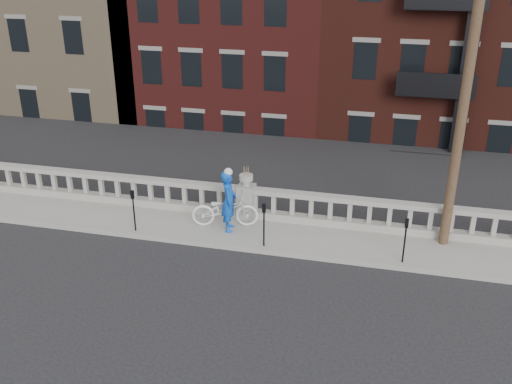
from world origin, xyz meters
TOP-DOWN VIEW (x-y plane):
  - ground at (0.00, 0.00)m, footprint 120.00×120.00m
  - sidewalk at (0.00, 3.00)m, footprint 32.00×2.20m
  - balustrade at (0.00, 3.95)m, footprint 28.00×0.34m
  - planter_pedestal at (0.00, 3.95)m, footprint 0.55×0.55m
  - lower_level at (0.56, 23.04)m, footprint 80.00×44.00m
  - utility_pole at (6.20, 3.60)m, footprint 1.60×0.28m
  - parking_meter_a at (-3.12, 2.15)m, footprint 0.10×0.09m
  - parking_meter_b at (1.00, 2.15)m, footprint 0.10×0.09m
  - parking_meter_c at (5.02, 2.15)m, footprint 0.10×0.09m
  - bicycle at (-0.49, 3.16)m, footprint 2.21×1.21m
  - cyclist at (-0.29, 2.92)m, footprint 0.61×0.80m

SIDE VIEW (x-z plane):
  - ground at x=0.00m, z-range 0.00..0.00m
  - sidewalk at x=0.00m, z-range 0.00..0.15m
  - balustrade at x=0.00m, z-range 0.13..1.16m
  - bicycle at x=-0.49m, z-range 0.15..1.25m
  - planter_pedestal at x=0.00m, z-range -0.05..1.71m
  - parking_meter_a at x=-3.12m, z-range 0.32..1.68m
  - parking_meter_b at x=1.00m, z-range 0.32..1.68m
  - parking_meter_c at x=5.02m, z-range 0.32..1.68m
  - cyclist at x=-0.29m, z-range 0.15..2.10m
  - lower_level at x=0.56m, z-range -7.77..13.03m
  - utility_pole at x=6.20m, z-range 0.24..10.24m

